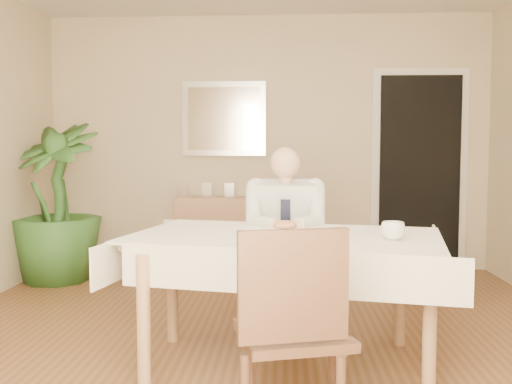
# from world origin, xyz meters

# --- Properties ---
(room) EXTENTS (5.00, 5.02, 2.60)m
(room) POSITION_xyz_m (0.00, 0.00, 1.30)
(room) COLOR brown
(room) RESTS_ON ground
(window) EXTENTS (1.34, 0.04, 1.44)m
(window) POSITION_xyz_m (0.00, -2.47, 1.45)
(window) COLOR silver
(window) RESTS_ON room
(doorway) EXTENTS (0.96, 0.07, 2.10)m
(doorway) POSITION_xyz_m (1.55, 2.46, 1.00)
(doorway) COLOR silver
(doorway) RESTS_ON ground
(mirror) EXTENTS (0.86, 0.04, 0.76)m
(mirror) POSITION_xyz_m (-0.44, 2.47, 1.55)
(mirror) COLOR silver
(mirror) RESTS_ON room
(dining_table) EXTENTS (1.91, 1.34, 0.75)m
(dining_table) POSITION_xyz_m (0.19, -0.21, 0.67)
(dining_table) COLOR #966D45
(dining_table) RESTS_ON ground
(chair_far) EXTENTS (0.44, 0.44, 0.92)m
(chair_far) POSITION_xyz_m (0.19, 0.67, 0.52)
(chair_far) COLOR #3C2216
(chair_far) RESTS_ON ground
(chair_near) EXTENTS (0.53, 0.54, 0.92)m
(chair_near) POSITION_xyz_m (0.23, -1.12, 0.52)
(chair_near) COLOR #3C2216
(chair_near) RESTS_ON ground
(seated_man) EXTENTS (0.48, 0.72, 1.24)m
(seated_man) POSITION_xyz_m (0.19, 0.38, 0.69)
(seated_man) COLOR white
(seated_man) RESTS_ON ground
(plate) EXTENTS (0.26, 0.26, 0.02)m
(plate) POSITION_xyz_m (0.19, -0.04, 0.76)
(plate) COLOR white
(plate) RESTS_ON dining_table
(food) EXTENTS (0.14, 0.14, 0.06)m
(food) POSITION_xyz_m (0.19, -0.04, 0.78)
(food) COLOR #946039
(food) RESTS_ON dining_table
(knife) EXTENTS (0.01, 0.13, 0.01)m
(knife) POSITION_xyz_m (0.23, -0.10, 0.78)
(knife) COLOR silver
(knife) RESTS_ON dining_table
(fork) EXTENTS (0.01, 0.13, 0.01)m
(fork) POSITION_xyz_m (0.15, -0.10, 0.78)
(fork) COLOR silver
(fork) RESTS_ON dining_table
(coffee_mug) EXTENTS (0.13, 0.13, 0.10)m
(coffee_mug) POSITION_xyz_m (0.76, -0.39, 0.80)
(coffee_mug) COLOR white
(coffee_mug) RESTS_ON dining_table
(sideboard) EXTENTS (0.94, 0.32, 0.76)m
(sideboard) POSITION_xyz_m (-0.44, 2.32, 0.38)
(sideboard) COLOR #966D45
(sideboard) RESTS_ON ground
(photo_frame_left) EXTENTS (0.10, 0.02, 0.14)m
(photo_frame_left) POSITION_xyz_m (-0.86, 2.34, 0.83)
(photo_frame_left) COLOR silver
(photo_frame_left) RESTS_ON sideboard
(photo_frame_center) EXTENTS (0.10, 0.02, 0.14)m
(photo_frame_center) POSITION_xyz_m (-0.61, 2.37, 0.83)
(photo_frame_center) COLOR silver
(photo_frame_center) RESTS_ON sideboard
(photo_frame_right) EXTENTS (0.10, 0.02, 0.14)m
(photo_frame_right) POSITION_xyz_m (-0.38, 2.34, 0.83)
(photo_frame_right) COLOR silver
(photo_frame_right) RESTS_ON sideboard
(potted_palm) EXTENTS (1.06, 1.06, 1.49)m
(potted_palm) POSITION_xyz_m (-1.95, 1.78, 0.74)
(potted_palm) COLOR #28531E
(potted_palm) RESTS_ON ground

